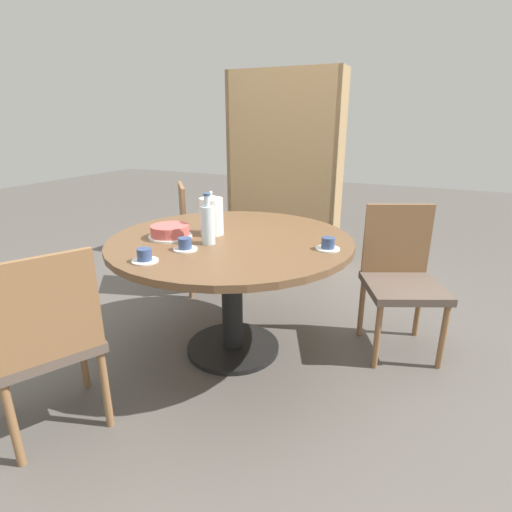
{
  "coord_description": "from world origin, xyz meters",
  "views": [
    {
      "loc": [
        1.02,
        -1.86,
        1.33
      ],
      "look_at": [
        0.0,
        0.33,
        0.5
      ],
      "focal_mm": 28.0,
      "sensor_mm": 36.0,
      "label": 1
    }
  ],
  "objects_px": {
    "cup_b": "(145,256)",
    "cup_c": "(185,245)",
    "chair_a": "(45,339)",
    "chair_c": "(201,234)",
    "water_bottle": "(208,224)",
    "bookshelf": "(282,176)",
    "chair_b": "(401,276)",
    "coffee_pot": "(211,215)",
    "cup_a": "(328,245)",
    "cake_main": "(170,232)"
  },
  "relations": [
    {
      "from": "chair_c",
      "to": "cake_main",
      "type": "height_order",
      "value": "chair_c"
    },
    {
      "from": "chair_a",
      "to": "bookshelf",
      "type": "relative_size",
      "value": 0.49
    },
    {
      "from": "chair_b",
      "to": "coffee_pot",
      "type": "xyz_separation_m",
      "value": [
        -1.01,
        -0.44,
        0.36
      ]
    },
    {
      "from": "chair_b",
      "to": "cake_main",
      "type": "distance_m",
      "value": 1.36
    },
    {
      "from": "chair_b",
      "to": "coffee_pot",
      "type": "distance_m",
      "value": 1.16
    },
    {
      "from": "bookshelf",
      "to": "cup_b",
      "type": "distance_m",
      "value": 2.15
    },
    {
      "from": "chair_c",
      "to": "cup_a",
      "type": "distance_m",
      "value": 1.43
    },
    {
      "from": "cup_a",
      "to": "cup_b",
      "type": "relative_size",
      "value": 1.0
    },
    {
      "from": "chair_c",
      "to": "cup_c",
      "type": "bearing_deg",
      "value": 170.14
    },
    {
      "from": "water_bottle",
      "to": "chair_a",
      "type": "bearing_deg",
      "value": -114.41
    },
    {
      "from": "chair_c",
      "to": "cake_main",
      "type": "xyz_separation_m",
      "value": [
        0.36,
        -0.87,
        0.28
      ]
    },
    {
      "from": "water_bottle",
      "to": "chair_c",
      "type": "bearing_deg",
      "value": 124.98
    },
    {
      "from": "chair_a",
      "to": "chair_c",
      "type": "bearing_deg",
      "value": -143.36
    },
    {
      "from": "chair_b",
      "to": "chair_c",
      "type": "bearing_deg",
      "value": 145.84
    },
    {
      "from": "chair_a",
      "to": "cup_b",
      "type": "bearing_deg",
      "value": 177.67
    },
    {
      "from": "chair_a",
      "to": "water_bottle",
      "type": "bearing_deg",
      "value": -177.11
    },
    {
      "from": "bookshelf",
      "to": "chair_c",
      "type": "bearing_deg",
      "value": 69.61
    },
    {
      "from": "coffee_pot",
      "to": "water_bottle",
      "type": "height_order",
      "value": "water_bottle"
    },
    {
      "from": "bookshelf",
      "to": "chair_b",
      "type": "bearing_deg",
      "value": 135.93
    },
    {
      "from": "cup_b",
      "to": "cup_c",
      "type": "bearing_deg",
      "value": 72.82
    },
    {
      "from": "bookshelf",
      "to": "cup_c",
      "type": "distance_m",
      "value": 1.94
    },
    {
      "from": "bookshelf",
      "to": "cake_main",
      "type": "bearing_deg",
      "value": 90.91
    },
    {
      "from": "chair_c",
      "to": "cup_b",
      "type": "height_order",
      "value": "chair_c"
    },
    {
      "from": "chair_c",
      "to": "coffee_pot",
      "type": "height_order",
      "value": "coffee_pot"
    },
    {
      "from": "chair_b",
      "to": "coffee_pot",
      "type": "height_order",
      "value": "coffee_pot"
    },
    {
      "from": "chair_b",
      "to": "cup_c",
      "type": "xyz_separation_m",
      "value": [
        -0.98,
        -0.75,
        0.28
      ]
    },
    {
      "from": "chair_c",
      "to": "bookshelf",
      "type": "xyz_separation_m",
      "value": [
        0.34,
        0.9,
        0.37
      ]
    },
    {
      "from": "water_bottle",
      "to": "bookshelf",
      "type": "bearing_deg",
      "value": 98.93
    },
    {
      "from": "chair_a",
      "to": "bookshelf",
      "type": "xyz_separation_m",
      "value": [
        0.07,
        2.54,
        0.37
      ]
    },
    {
      "from": "cup_a",
      "to": "bookshelf",
      "type": "bearing_deg",
      "value": 118.45
    },
    {
      "from": "water_bottle",
      "to": "cup_c",
      "type": "xyz_separation_m",
      "value": [
        -0.05,
        -0.14,
        -0.08
      ]
    },
    {
      "from": "chair_a",
      "to": "chair_c",
      "type": "distance_m",
      "value": 1.66
    },
    {
      "from": "coffee_pot",
      "to": "water_bottle",
      "type": "xyz_separation_m",
      "value": [
        0.08,
        -0.17,
        -0.0
      ]
    },
    {
      "from": "cake_main",
      "to": "cup_c",
      "type": "distance_m",
      "value": 0.25
    },
    {
      "from": "coffee_pot",
      "to": "water_bottle",
      "type": "bearing_deg",
      "value": -64.83
    },
    {
      "from": "bookshelf",
      "to": "water_bottle",
      "type": "height_order",
      "value": "bookshelf"
    },
    {
      "from": "cake_main",
      "to": "cup_a",
      "type": "bearing_deg",
      "value": 10.48
    },
    {
      "from": "coffee_pot",
      "to": "cake_main",
      "type": "relative_size",
      "value": 1.03
    },
    {
      "from": "chair_a",
      "to": "cup_a",
      "type": "xyz_separation_m",
      "value": [
        0.94,
        0.93,
        0.28
      ]
    },
    {
      "from": "chair_c",
      "to": "bookshelf",
      "type": "relative_size",
      "value": 0.49
    },
    {
      "from": "coffee_pot",
      "to": "bookshelf",
      "type": "bearing_deg",
      "value": 97.13
    },
    {
      "from": "chair_a",
      "to": "cake_main",
      "type": "bearing_deg",
      "value": -159.65
    },
    {
      "from": "chair_b",
      "to": "cup_a",
      "type": "xyz_separation_m",
      "value": [
        -0.33,
        -0.44,
        0.28
      ]
    },
    {
      "from": "coffee_pot",
      "to": "water_bottle",
      "type": "distance_m",
      "value": 0.18
    },
    {
      "from": "water_bottle",
      "to": "cup_b",
      "type": "bearing_deg",
      "value": -108.2
    },
    {
      "from": "water_bottle",
      "to": "cup_b",
      "type": "xyz_separation_m",
      "value": [
        -0.12,
        -0.36,
        -0.08
      ]
    },
    {
      "from": "coffee_pot",
      "to": "water_bottle",
      "type": "relative_size",
      "value": 0.93
    },
    {
      "from": "bookshelf",
      "to": "cup_a",
      "type": "height_order",
      "value": "bookshelf"
    },
    {
      "from": "water_bottle",
      "to": "cup_c",
      "type": "distance_m",
      "value": 0.17
    },
    {
      "from": "chair_a",
      "to": "cup_b",
      "type": "height_order",
      "value": "chair_a"
    }
  ]
}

